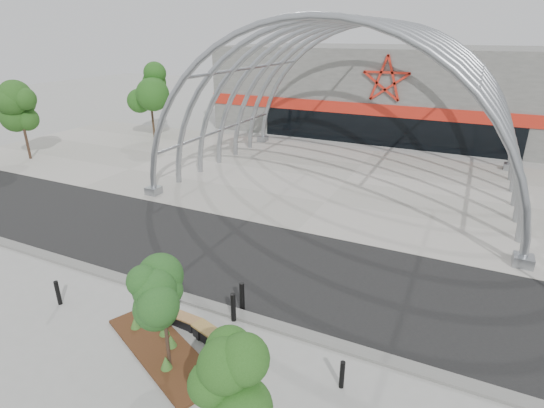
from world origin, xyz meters
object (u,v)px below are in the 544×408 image
street_tree_1 (236,379)px  bench_1 (219,342)px  bench_0 (177,318)px  street_tree_0 (162,300)px  bollard_2 (242,296)px

street_tree_1 → bench_1: size_ratio=1.44×
bench_0 → bench_1: bench_1 is taller
street_tree_1 → street_tree_0: bearing=154.0°
street_tree_0 → bollard_2: size_ratio=2.98×
street_tree_0 → bench_1: (0.92, 1.33, -2.14)m
street_tree_0 → bollard_2: 3.92m
street_tree_0 → bench_0: size_ratio=1.66×
bench_1 → bench_0: bearing=167.6°
street_tree_1 → bench_1: 4.36m
bollard_2 → street_tree_1: bearing=-61.4°
street_tree_0 → street_tree_1: (3.32, -1.62, -0.00)m
street_tree_0 → bench_0: 2.99m
street_tree_0 → street_tree_1: bearing=-26.0°
bench_0 → bollard_2: bollard_2 is taller
street_tree_0 → bollard_2: street_tree_0 is taller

